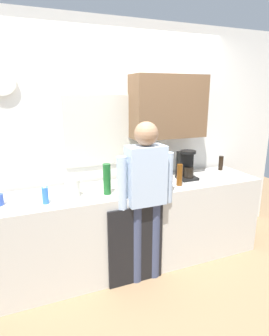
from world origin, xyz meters
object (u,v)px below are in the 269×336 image
object	(u,v)px
bottle_dark_sauce	(221,163)
person_at_sink	(146,191)
potted_plant	(125,175)
dish_soap	(45,195)
coffee_maker	(186,166)
storage_canister	(73,188)
bottle_olive_oil	(157,166)
bottle_green_wine	(107,179)
bottle_amber_beer	(180,175)

from	to	relation	value
bottle_dark_sauce	person_at_sink	distance (m)	1.36
bottle_dark_sauce	potted_plant	distance (m)	1.36
bottle_dark_sauce	dish_soap	bearing A→B (deg)	-171.48
coffee_maker	bottle_dark_sauce	size ratio (longest dim) A/B	1.83
storage_canister	person_at_sink	bearing A→B (deg)	-21.74
potted_plant	person_at_sink	bearing A→B (deg)	-74.85
coffee_maker	bottle_olive_oil	bearing A→B (deg)	143.52
bottle_green_wine	storage_canister	bearing A→B (deg)	168.15
bottle_amber_beer	storage_canister	xyz separation A→B (m)	(-1.10, 0.10, -0.03)
dish_soap	bottle_olive_oil	bearing A→B (deg)	16.22
bottle_amber_beer	person_at_sink	distance (m)	0.49
bottle_green_wine	storage_canister	distance (m)	0.33
dish_soap	potted_plant	bearing A→B (deg)	10.87
bottle_amber_beer	person_at_sink	bearing A→B (deg)	-161.91
dish_soap	person_at_sink	world-z (taller)	person_at_sink
person_at_sink	coffee_maker	bearing A→B (deg)	27.39
dish_soap	storage_canister	size ratio (longest dim) A/B	1.06
bottle_dark_sauce	bottle_amber_beer	xyz separation A→B (m)	(-0.81, -0.33, 0.03)
coffee_maker	dish_soap	bearing A→B (deg)	-173.62
bottle_amber_beer	dish_soap	xyz separation A→B (m)	(-1.36, 0.01, -0.04)
coffee_maker	potted_plant	bearing A→B (deg)	-178.62
bottle_dark_sauce	bottle_amber_beer	bearing A→B (deg)	-157.44
bottle_amber_beer	bottle_green_wine	bearing A→B (deg)	177.21
bottle_amber_beer	bottle_green_wine	xyz separation A→B (m)	(-0.78, 0.04, 0.03)
potted_plant	storage_canister	size ratio (longest dim) A/B	1.35
bottle_dark_sauce	potted_plant	xyz separation A→B (m)	(-1.35, -0.17, 0.04)
bottle_olive_oil	bottle_green_wine	distance (m)	0.79
potted_plant	storage_canister	distance (m)	0.56
bottle_olive_oil	person_at_sink	bearing A→B (deg)	-125.85
potted_plant	bottle_olive_oil	bearing A→B (deg)	24.75
storage_canister	coffee_maker	bearing A→B (deg)	3.50
bottle_green_wine	person_at_sink	bearing A→B (deg)	-30.35
coffee_maker	bottle_green_wine	size ratio (longest dim) A/B	1.10
person_at_sink	storage_canister	bearing A→B (deg)	158.63
coffee_maker	bottle_amber_beer	size ratio (longest dim) A/B	1.43
potted_plant	dish_soap	size ratio (longest dim) A/B	1.28
coffee_maker	bottle_olive_oil	world-z (taller)	coffee_maker
coffee_maker	person_at_sink	xyz separation A→B (m)	(-0.66, -0.33, -0.10)
dish_soap	person_at_sink	size ratio (longest dim) A/B	0.11
storage_canister	person_at_sink	world-z (taller)	person_at_sink
dish_soap	person_at_sink	bearing A→B (deg)	-10.15
bottle_dark_sauce	bottle_olive_oil	bearing A→B (deg)	176.79
bottle_amber_beer	storage_canister	size ratio (longest dim) A/B	1.35
coffee_maker	person_at_sink	size ratio (longest dim) A/B	0.21
bottle_dark_sauce	bottle_green_wine	xyz separation A→B (m)	(-1.59, -0.30, 0.06)
bottle_amber_beer	dish_soap	bearing A→B (deg)	179.56
bottle_amber_beer	potted_plant	xyz separation A→B (m)	(-0.55, 0.17, 0.02)
bottle_olive_oil	bottle_amber_beer	world-z (taller)	bottle_olive_oil
bottle_olive_oil	potted_plant	bearing A→B (deg)	-155.25
bottle_green_wine	dish_soap	bearing A→B (deg)	-177.25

